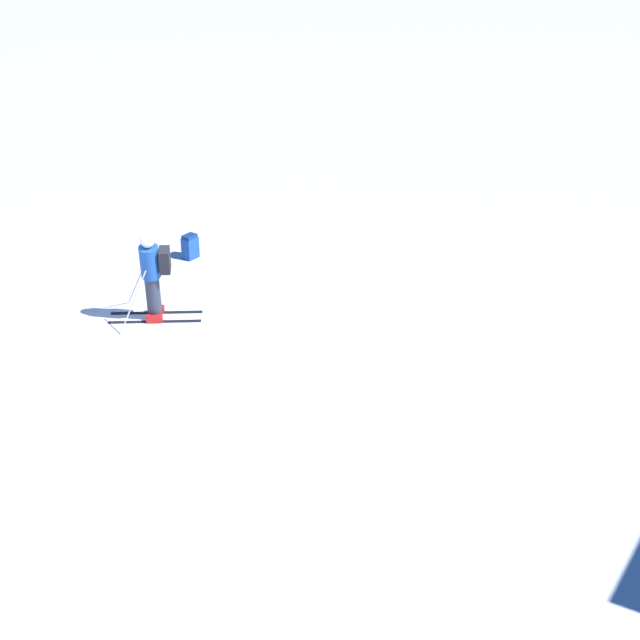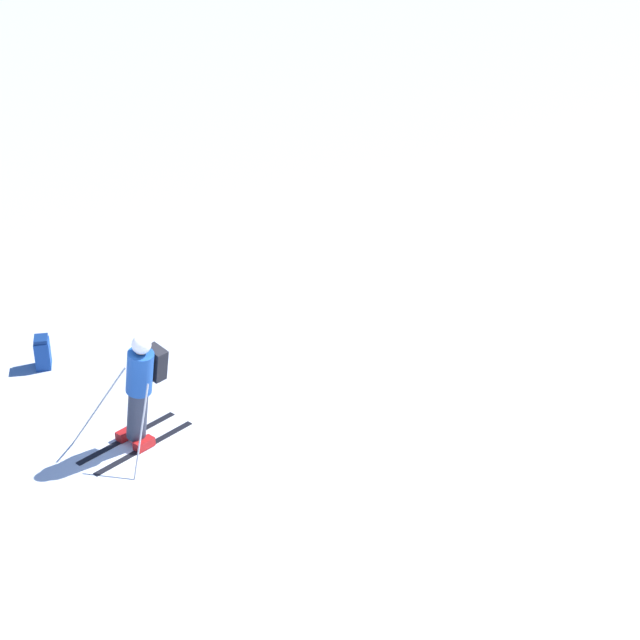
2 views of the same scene
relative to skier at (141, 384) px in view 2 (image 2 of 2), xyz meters
name	(u,v)px [view 2 (image 2 of 2)]	position (x,y,z in m)	size (l,w,h in m)	color
ground_plane	(153,487)	(0.90, -0.11, -0.97)	(300.00, 300.00, 0.00)	white
skier	(141,384)	(0.00, 0.00, 0.00)	(1.42, 1.66, 1.77)	black
spare_backpack	(43,352)	(-2.69, -0.97, -0.73)	(0.34, 0.27, 0.50)	#194293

